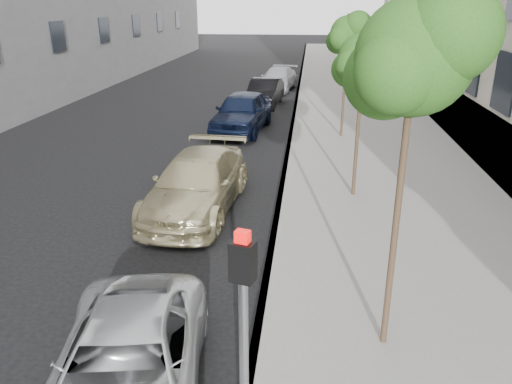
% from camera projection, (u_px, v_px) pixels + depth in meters
% --- Properties ---
extents(sidewalk, '(6.40, 72.00, 0.14)m').
position_uv_depth(sidewalk, '(352.00, 96.00, 28.74)').
color(sidewalk, gray).
rests_on(sidewalk, ground).
extents(curb, '(0.15, 72.00, 0.14)m').
position_uv_depth(curb, '(298.00, 95.00, 29.06)').
color(curb, '#9E9B93').
rests_on(curb, ground).
extents(tree_near, '(1.84, 1.64, 5.32)m').
position_uv_depth(tree_near, '(417.00, 57.00, 6.37)').
color(tree_near, '#38281C').
rests_on(tree_near, sidewalk).
extents(tree_mid, '(1.65, 1.45, 4.51)m').
position_uv_depth(tree_mid, '(364.00, 59.00, 12.65)').
color(tree_mid, '#38281C').
rests_on(tree_mid, sidewalk).
extents(tree_far, '(1.65, 1.45, 4.75)m').
position_uv_depth(tree_far, '(348.00, 33.00, 18.60)').
color(tree_far, '#38281C').
rests_on(tree_far, sidewalk).
extents(signal_pole, '(0.28, 0.24, 3.03)m').
position_uv_depth(signal_pole, '(244.00, 330.00, 5.15)').
color(signal_pole, '#939699').
rests_on(signal_pole, sidewalk).
extents(minivan, '(2.71, 4.65, 1.22)m').
position_uv_depth(minivan, '(126.00, 370.00, 6.66)').
color(minivan, silver).
rests_on(minivan, ground).
extents(suv, '(2.36, 5.14, 1.46)m').
position_uv_depth(suv, '(197.00, 183.00, 13.07)').
color(suv, '#C1B689').
rests_on(suv, ground).
extents(sedan_blue, '(2.44, 5.00, 1.64)m').
position_uv_depth(sedan_blue, '(242.00, 112.00, 21.02)').
color(sedan_blue, black).
rests_on(sedan_blue, ground).
extents(sedan_black, '(1.82, 4.34, 1.40)m').
position_uv_depth(sedan_black, '(265.00, 93.00, 26.03)').
color(sedan_black, black).
rests_on(sedan_black, ground).
extents(sedan_rear, '(2.57, 4.87, 1.35)m').
position_uv_depth(sedan_rear, '(278.00, 79.00, 30.68)').
color(sedan_rear, '#A7AAAF').
rests_on(sedan_rear, ground).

